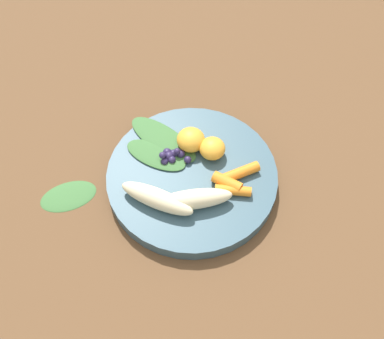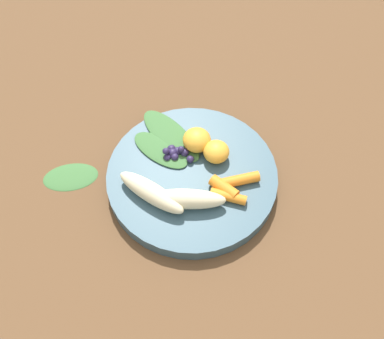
# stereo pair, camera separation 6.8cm
# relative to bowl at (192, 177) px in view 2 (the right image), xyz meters

# --- Properties ---
(ground_plane) EXTENTS (2.40, 2.40, 0.00)m
(ground_plane) POSITION_rel_bowl_xyz_m (0.00, 0.00, -0.01)
(ground_plane) COLOR brown
(bowl) EXTENTS (0.26, 0.26, 0.02)m
(bowl) POSITION_rel_bowl_xyz_m (0.00, 0.00, 0.00)
(bowl) COLOR #385666
(bowl) RESTS_ON ground_plane
(banana_peeled_left) EXTENTS (0.04, 0.12, 0.03)m
(banana_peeled_left) POSITION_rel_bowl_xyz_m (0.05, 0.00, 0.03)
(banana_peeled_left) COLOR beige
(banana_peeled_left) RESTS_ON bowl
(banana_peeled_right) EXTENTS (0.08, 0.12, 0.03)m
(banana_peeled_right) POSITION_rel_bowl_xyz_m (0.05, -0.05, 0.03)
(banana_peeled_right) COLOR beige
(banana_peeled_right) RESTS_ON bowl
(orange_segment_near) EXTENTS (0.04, 0.04, 0.03)m
(orange_segment_near) POSITION_rel_bowl_xyz_m (-0.05, 0.00, 0.03)
(orange_segment_near) COLOR #F4A833
(orange_segment_near) RESTS_ON bowl
(orange_segment_far) EXTENTS (0.04, 0.04, 0.03)m
(orange_segment_far) POSITION_rel_bowl_xyz_m (-0.03, 0.03, 0.03)
(orange_segment_far) COLOR #F4A833
(orange_segment_far) RESTS_ON bowl
(carrot_front) EXTENTS (0.02, 0.06, 0.01)m
(carrot_front) POSITION_rel_bowl_xyz_m (0.04, 0.06, 0.02)
(carrot_front) COLOR orange
(carrot_front) RESTS_ON bowl
(carrot_mid_left) EXTENTS (0.04, 0.05, 0.02)m
(carrot_mid_left) POSITION_rel_bowl_xyz_m (0.02, 0.05, 0.02)
(carrot_mid_left) COLOR orange
(carrot_mid_left) RESTS_ON bowl
(carrot_mid_right) EXTENTS (0.04, 0.07, 0.02)m
(carrot_mid_right) POSITION_rel_bowl_xyz_m (0.01, 0.07, 0.02)
(carrot_mid_right) COLOR orange
(carrot_mid_right) RESTS_ON bowl
(blueberry_pile) EXTENTS (0.03, 0.05, 0.02)m
(blueberry_pile) POSITION_rel_bowl_xyz_m (-0.03, -0.03, 0.02)
(blueberry_pile) COLOR #2D234C
(blueberry_pile) RESTS_ON bowl
(kale_leaf_left) EXTENTS (0.12, 0.13, 0.00)m
(kale_leaf_left) POSITION_rel_bowl_xyz_m (-0.07, -0.04, 0.01)
(kale_leaf_left) COLOR #3D7038
(kale_leaf_left) RESTS_ON bowl
(kale_leaf_right) EXTENTS (0.09, 0.11, 0.00)m
(kale_leaf_right) POSITION_rel_bowl_xyz_m (-0.03, -0.06, 0.01)
(kale_leaf_right) COLOR #3D7038
(kale_leaf_right) RESTS_ON bowl
(kale_leaf_stray) EXTENTS (0.08, 0.10, 0.01)m
(kale_leaf_stray) POSITION_rel_bowl_xyz_m (0.02, -0.19, -0.01)
(kale_leaf_stray) COLOR #3D7038
(kale_leaf_stray) RESTS_ON ground_plane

